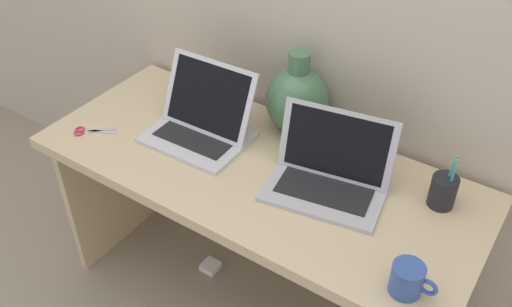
{
  "coord_description": "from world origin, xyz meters",
  "views": [
    {
      "loc": [
        0.79,
        -1.18,
        1.86
      ],
      "look_at": [
        0.0,
        0.0,
        0.75
      ],
      "focal_mm": 39.48,
      "sensor_mm": 36.0,
      "label": 1
    }
  ],
  "objects_px": {
    "coffee_mug": "(408,279)",
    "laptop_right": "(330,170)",
    "scissors": "(87,131)",
    "pen_cup": "(443,191)",
    "power_brick": "(211,266)",
    "laptop_left": "(202,119)",
    "green_vase": "(297,99)"
  },
  "relations": [
    {
      "from": "pen_cup",
      "to": "scissors",
      "type": "height_order",
      "value": "pen_cup"
    },
    {
      "from": "laptop_right",
      "to": "power_brick",
      "type": "height_order",
      "value": "laptop_right"
    },
    {
      "from": "scissors",
      "to": "power_brick",
      "type": "bearing_deg",
      "value": 30.53
    },
    {
      "from": "laptop_left",
      "to": "pen_cup",
      "type": "xyz_separation_m",
      "value": [
        0.81,
        0.11,
        -0.01
      ]
    },
    {
      "from": "laptop_right",
      "to": "scissors",
      "type": "height_order",
      "value": "laptop_right"
    },
    {
      "from": "laptop_right",
      "to": "green_vase",
      "type": "xyz_separation_m",
      "value": [
        -0.24,
        0.21,
        0.06
      ]
    },
    {
      "from": "laptop_right",
      "to": "power_brick",
      "type": "relative_size",
      "value": 5.65
    },
    {
      "from": "green_vase",
      "to": "pen_cup",
      "type": "distance_m",
      "value": 0.57
    },
    {
      "from": "pen_cup",
      "to": "scissors",
      "type": "bearing_deg",
      "value": -164.23
    },
    {
      "from": "coffee_mug",
      "to": "green_vase",
      "type": "bearing_deg",
      "value": 142.18
    },
    {
      "from": "green_vase",
      "to": "power_brick",
      "type": "relative_size",
      "value": 4.28
    },
    {
      "from": "laptop_right",
      "to": "pen_cup",
      "type": "relative_size",
      "value": 2.13
    },
    {
      "from": "laptop_right",
      "to": "power_brick",
      "type": "bearing_deg",
      "value": -178.13
    },
    {
      "from": "laptop_left",
      "to": "scissors",
      "type": "relative_size",
      "value": 2.53
    },
    {
      "from": "pen_cup",
      "to": "scissors",
      "type": "xyz_separation_m",
      "value": [
        -1.16,
        -0.33,
        -0.05
      ]
    },
    {
      "from": "laptop_left",
      "to": "laptop_right",
      "type": "bearing_deg",
      "value": 0.56
    },
    {
      "from": "pen_cup",
      "to": "laptop_right",
      "type": "bearing_deg",
      "value": -161.42
    },
    {
      "from": "coffee_mug",
      "to": "power_brick",
      "type": "bearing_deg",
      "value": 164.23
    },
    {
      "from": "pen_cup",
      "to": "power_brick",
      "type": "relative_size",
      "value": 2.65
    },
    {
      "from": "coffee_mug",
      "to": "laptop_left",
      "type": "bearing_deg",
      "value": 163.46
    },
    {
      "from": "laptop_right",
      "to": "coffee_mug",
      "type": "xyz_separation_m",
      "value": [
        0.36,
        -0.26,
        -0.02
      ]
    },
    {
      "from": "coffee_mug",
      "to": "scissors",
      "type": "bearing_deg",
      "value": 178.28
    },
    {
      "from": "green_vase",
      "to": "coffee_mug",
      "type": "distance_m",
      "value": 0.76
    },
    {
      "from": "laptop_right",
      "to": "power_brick",
      "type": "xyz_separation_m",
      "value": [
        -0.49,
        -0.02,
        -0.75
      ]
    },
    {
      "from": "coffee_mug",
      "to": "laptop_right",
      "type": "bearing_deg",
      "value": 144.21
    },
    {
      "from": "laptop_left",
      "to": "laptop_right",
      "type": "distance_m",
      "value": 0.49
    },
    {
      "from": "scissors",
      "to": "green_vase",
      "type": "bearing_deg",
      "value": 35.51
    },
    {
      "from": "laptop_left",
      "to": "pen_cup",
      "type": "distance_m",
      "value": 0.82
    },
    {
      "from": "coffee_mug",
      "to": "scissors",
      "type": "distance_m",
      "value": 1.2
    },
    {
      "from": "laptop_left",
      "to": "coffee_mug",
      "type": "relative_size",
      "value": 2.85
    },
    {
      "from": "laptop_left",
      "to": "coffee_mug",
      "type": "xyz_separation_m",
      "value": [
        0.85,
        -0.25,
        -0.02
      ]
    },
    {
      "from": "laptop_left",
      "to": "power_brick",
      "type": "distance_m",
      "value": 0.75
    }
  ]
}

